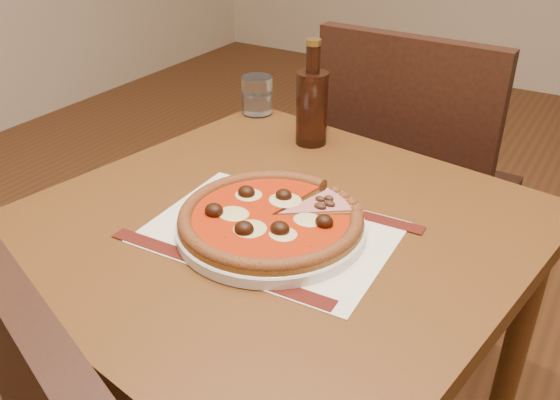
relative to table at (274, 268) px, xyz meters
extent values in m
cube|color=brown|center=(0.00, 0.00, 0.08)|extent=(0.91, 0.91, 0.04)
cylinder|color=brown|center=(-0.29, 0.40, -0.29)|extent=(0.05, 0.05, 0.71)
cylinder|color=brown|center=(0.40, 0.29, -0.29)|extent=(0.05, 0.05, 0.71)
cube|color=black|center=(0.03, 0.74, -0.19)|extent=(0.46, 0.46, 0.04)
cylinder|color=black|center=(0.23, 0.93, -0.43)|extent=(0.04, 0.04, 0.44)
cylinder|color=black|center=(-0.15, 0.94, -0.43)|extent=(0.04, 0.04, 0.44)
cylinder|color=black|center=(0.22, 0.54, -0.43)|extent=(0.04, 0.04, 0.44)
cylinder|color=black|center=(-0.17, 0.56, -0.43)|extent=(0.04, 0.04, 0.44)
cube|color=black|center=(0.03, 0.54, 0.07)|extent=(0.45, 0.06, 0.47)
cube|color=beige|center=(0.02, -0.04, 0.10)|extent=(0.41, 0.30, 0.00)
cylinder|color=white|center=(0.02, -0.04, 0.11)|extent=(0.31, 0.31, 0.02)
cylinder|color=#A26927|center=(0.02, -0.04, 0.13)|extent=(0.30, 0.30, 0.01)
torus|color=#9A4A21|center=(0.02, -0.04, 0.13)|extent=(0.30, 0.30, 0.02)
cylinder|color=#AB2908|center=(0.02, -0.04, 0.13)|extent=(0.26, 0.26, 0.00)
ellipsoid|color=beige|center=(0.01, 0.01, 0.14)|extent=(0.05, 0.04, 0.01)
ellipsoid|color=beige|center=(-0.05, 0.00, 0.14)|extent=(0.05, 0.04, 0.01)
ellipsoid|color=beige|center=(-0.03, -0.06, 0.14)|extent=(0.05, 0.04, 0.01)
ellipsoid|color=beige|center=(0.01, -0.12, 0.14)|extent=(0.05, 0.04, 0.01)
ellipsoid|color=beige|center=(0.06, -0.07, 0.14)|extent=(0.05, 0.04, 0.01)
ellipsoid|color=beige|center=(0.09, -0.01, 0.14)|extent=(0.05, 0.04, 0.01)
ellipsoid|color=black|center=(0.01, 0.02, 0.15)|extent=(0.03, 0.03, 0.02)
ellipsoid|color=black|center=(-0.06, 0.00, 0.15)|extent=(0.03, 0.03, 0.02)
ellipsoid|color=black|center=(-0.04, -0.07, 0.15)|extent=(0.03, 0.03, 0.02)
ellipsoid|color=black|center=(0.01, -0.13, 0.15)|extent=(0.03, 0.03, 0.02)
ellipsoid|color=black|center=(0.06, -0.08, 0.15)|extent=(0.03, 0.03, 0.02)
ellipsoid|color=black|center=(0.10, -0.02, 0.15)|extent=(0.03, 0.03, 0.02)
ellipsoid|color=#3C2216|center=(0.06, 0.01, 0.14)|extent=(0.02, 0.01, 0.01)
ellipsoid|color=#3C2216|center=(0.08, 0.04, 0.14)|extent=(0.02, 0.01, 0.01)
ellipsoid|color=#3C2216|center=(0.05, 0.02, 0.14)|extent=(0.02, 0.01, 0.01)
ellipsoid|color=#3C2216|center=(0.06, 0.06, 0.14)|extent=(0.02, 0.01, 0.01)
cylinder|color=white|center=(-0.30, 0.41, 0.15)|extent=(0.09, 0.09, 0.09)
cylinder|color=black|center=(-0.10, 0.32, 0.18)|extent=(0.07, 0.07, 0.16)
cylinder|color=black|center=(-0.10, 0.32, 0.28)|extent=(0.03, 0.03, 0.07)
cylinder|color=olive|center=(-0.10, 0.32, 0.32)|extent=(0.03, 0.03, 0.01)
camera|label=1|loc=(0.46, -0.73, 0.63)|focal=38.00mm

